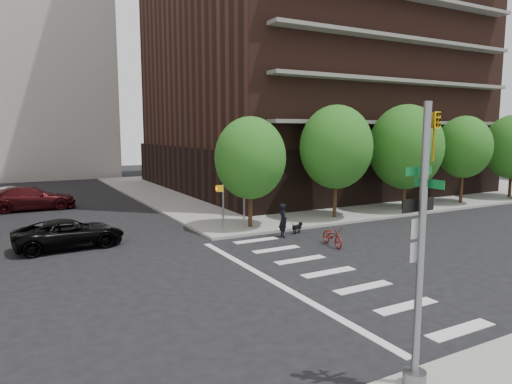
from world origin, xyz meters
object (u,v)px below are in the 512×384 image
traffic_signal (421,269)px  parked_car_silver (16,197)px  parked_car_black (70,234)px  parked_car_maroon (31,198)px  scooter (332,236)px  dog_walker (283,220)px

traffic_signal → parked_car_silver: traffic_signal is taller
parked_car_black → parked_car_maroon: size_ratio=0.86×
traffic_signal → parked_car_maroon: bearing=101.9°
parked_car_silver → parked_car_black: bearing=-167.8°
parked_car_black → traffic_signal: bearing=-166.5°
parked_car_black → scooter: (11.24, -5.73, -0.21)m
parked_car_black → dog_walker: (10.12, -3.00, 0.19)m
traffic_signal → dog_walker: (5.09, 13.49, -1.81)m
parked_car_silver → parked_car_maroon: bearing=-152.7°
parked_car_silver → dog_walker: dog_walker is taller
traffic_signal → parked_car_silver: (-7.01, 31.15, -1.97)m
parked_car_silver → dog_walker: bearing=-141.0°
parked_car_maroon → dog_walker: 19.09m
parked_car_black → parked_car_maroon: (-1.06, 12.47, 0.15)m
traffic_signal → scooter: 12.62m
traffic_signal → scooter: (6.21, 10.76, -2.21)m
traffic_signal → scooter: traffic_signal is taller
traffic_signal → parked_car_black: size_ratio=1.20×
parked_car_silver → dog_walker: size_ratio=2.48×
parked_car_silver → scooter: (13.22, -20.39, -0.24)m
traffic_signal → dog_walker: size_ratio=3.38×
parked_car_maroon → scooter: (12.30, -18.20, -0.35)m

